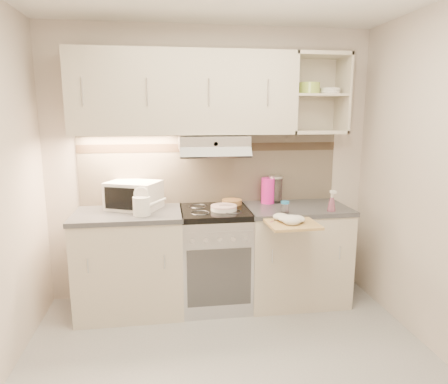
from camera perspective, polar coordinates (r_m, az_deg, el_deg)
The scene contains 17 objects.
ground at distance 2.91m, azimuth 1.68°, elevation -25.35°, with size 3.00×3.00×0.00m, color #9B9C9E.
room_shell at distance 2.70m, azimuth 0.57°, elevation 8.96°, with size 3.04×2.84×2.52m.
base_cabinet_left at distance 3.66m, azimuth -13.22°, elevation -9.97°, with size 0.90×0.60×0.86m, color beige.
worktop_left at distance 3.52m, azimuth -13.55°, elevation -3.12°, with size 0.92×0.62×0.04m, color #47474C.
base_cabinet_right at distance 3.82m, azimuth 10.07°, elevation -8.89°, with size 0.90×0.60×0.86m, color beige.
worktop_right at distance 3.69m, azimuth 10.31°, elevation -2.32°, with size 0.92×0.62×0.04m, color #47474C.
electric_range at distance 3.66m, azimuth -1.30°, elevation -9.31°, with size 0.60×0.60×0.90m.
microwave at distance 3.60m, azimuth -12.74°, elevation -0.45°, with size 0.52×0.47×0.24m.
watering_can at distance 3.37m, azimuth -11.53°, elevation -1.84°, with size 0.28×0.14×0.24m.
plate_stack at distance 3.48m, azimuth -0.03°, elevation -2.26°, with size 0.23×0.23×0.05m.
bread_loaf at distance 3.70m, azimuth 1.14°, elevation -1.44°, with size 0.18×0.18×0.05m, color #9A663C.
pink_pitcher at distance 3.75m, azimuth 6.29°, elevation 0.22°, with size 0.13×0.12×0.24m.
glass_jar at distance 3.81m, azimuth 7.35°, elevation 0.45°, with size 0.13×0.13×0.25m.
spice_jar at distance 3.42m, azimuth 8.71°, elevation -2.12°, with size 0.07×0.07×0.10m.
spray_bottle at distance 3.56m, azimuth 15.13°, elevation -1.46°, with size 0.07×0.07×0.20m.
cutting_board at distance 3.21m, azimuth 9.73°, elevation -4.53°, with size 0.39×0.35×0.02m, color #AC7259.
dish_towel at distance 3.20m, azimuth 9.22°, elevation -3.63°, with size 0.29×0.25×0.08m, color silver, non-canonical shape.
Camera 1 is at (-0.41, -2.30, 1.73)m, focal length 32.00 mm.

